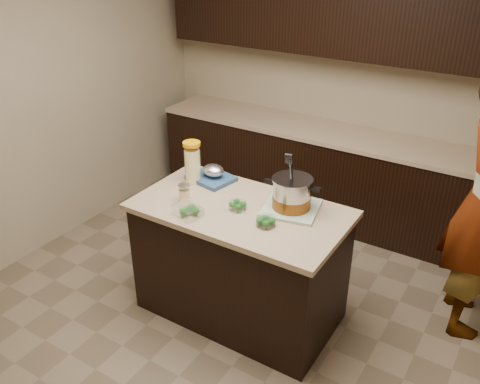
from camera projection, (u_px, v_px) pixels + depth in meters
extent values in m
plane|color=brown|center=(240.00, 310.00, 3.87)|extent=(4.00, 4.00, 0.00)
cube|color=tan|center=(353.00, 77.00, 4.74)|extent=(4.00, 0.04, 2.70)
cube|color=tan|center=(35.00, 97.00, 4.18)|extent=(0.04, 4.00, 2.70)
cube|color=black|center=(333.00, 177.00, 4.94)|extent=(3.60, 0.60, 0.86)
cube|color=tan|center=(337.00, 134.00, 4.74)|extent=(3.60, 0.63, 0.04)
cube|color=black|center=(353.00, 12.00, 4.33)|extent=(3.60, 0.35, 0.75)
cube|color=black|center=(240.00, 264.00, 3.67)|extent=(1.40, 0.75, 0.86)
cube|color=tan|center=(240.00, 210.00, 3.46)|extent=(1.46, 0.81, 0.04)
cube|color=#60875B|center=(291.00, 208.00, 3.42)|extent=(0.43, 0.43, 0.02)
cylinder|color=#B7B7BC|center=(292.00, 194.00, 3.37)|extent=(0.30, 0.30, 0.20)
cylinder|color=brown|center=(291.00, 202.00, 3.40)|extent=(0.30, 0.30, 0.08)
cylinder|color=#B7B7BC|center=(293.00, 179.00, 3.32)|extent=(0.32, 0.32, 0.01)
cube|color=black|center=(269.00, 181.00, 3.39)|extent=(0.07, 0.04, 0.03)
cube|color=black|center=(316.00, 189.00, 3.29)|extent=(0.07, 0.04, 0.03)
cylinder|color=black|center=(291.00, 173.00, 3.28)|extent=(0.04, 0.11, 0.25)
cylinder|color=#EEDD92|center=(193.00, 166.00, 3.74)|extent=(0.14, 0.14, 0.26)
cylinder|color=white|center=(192.00, 164.00, 3.74)|extent=(0.16, 0.16, 0.29)
cylinder|color=orange|center=(192.00, 144.00, 3.66)|extent=(0.16, 0.16, 0.02)
cylinder|color=#EEDD92|center=(185.00, 196.00, 3.51)|extent=(0.07, 0.07, 0.09)
cylinder|color=white|center=(184.00, 194.00, 3.50)|extent=(0.08, 0.08, 0.12)
cylinder|color=silver|center=(184.00, 185.00, 3.47)|extent=(0.08, 0.08, 0.02)
cylinder|color=silver|center=(238.00, 206.00, 3.42)|extent=(0.16, 0.16, 0.06)
cylinder|color=silver|center=(266.00, 222.00, 3.23)|extent=(0.15, 0.15, 0.06)
cube|color=silver|center=(188.00, 211.00, 3.34)|extent=(0.22, 0.18, 0.07)
cube|color=navy|center=(211.00, 178.00, 3.82)|extent=(0.36, 0.31, 0.03)
ellipsoid|color=silver|center=(213.00, 171.00, 3.78)|extent=(0.16, 0.13, 0.09)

